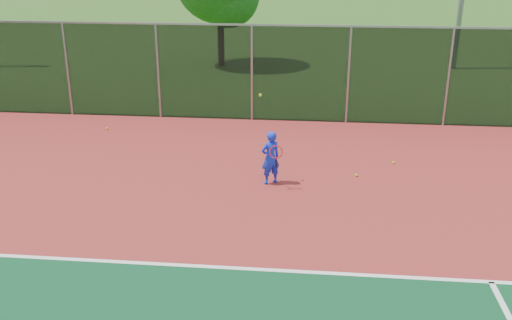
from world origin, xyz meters
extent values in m
cube|color=maroon|center=(0.00, 2.00, 0.01)|extent=(30.00, 20.00, 0.02)
cube|color=white|center=(2.00, 3.00, 0.03)|extent=(22.00, 0.10, 0.00)
cube|color=black|center=(0.00, 12.00, 1.52)|extent=(30.00, 0.04, 3.00)
cube|color=gray|center=(0.00, 12.00, 3.02)|extent=(30.00, 0.06, 0.06)
imported|color=#162FD6|center=(-2.01, 6.85, 0.66)|extent=(0.56, 0.51, 1.28)
cylinder|color=black|center=(-1.86, 6.60, 0.64)|extent=(0.03, 0.15, 0.27)
torus|color=#A51414|center=(-1.86, 6.50, 0.94)|extent=(0.30, 0.13, 0.29)
sphere|color=#B8D018|center=(-2.26, 6.95, 2.13)|extent=(0.07, 0.07, 0.07)
sphere|color=#B8D018|center=(-7.28, 10.49, 0.06)|extent=(0.07, 0.07, 0.07)
sphere|color=#B8D018|center=(0.05, 7.47, 0.06)|extent=(0.07, 0.07, 0.07)
sphere|color=#B8D018|center=(1.05, 8.43, 0.06)|extent=(0.07, 0.07, 0.07)
cylinder|color=#372014|center=(-5.36, 20.59, 1.14)|extent=(0.30, 0.30, 2.29)
camera|label=1|loc=(-1.09, -5.53, 5.32)|focal=40.00mm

